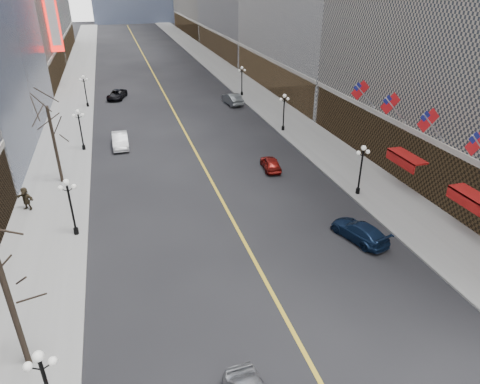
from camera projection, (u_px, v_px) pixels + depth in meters
sidewalk_east at (248, 89)px, 72.64m from camera, size 6.00×230.00×0.15m
sidewalk_west at (74, 101)px, 65.63m from camera, size 6.00×230.00×0.15m
lane_line at (158, 82)px, 77.71m from camera, size 0.25×200.00×0.02m
streetlamp_east_1 at (361, 165)px, 36.62m from camera, size 1.26×0.44×4.52m
streetlamp_east_2 at (284, 108)px, 52.00m from camera, size 1.26×0.44×4.52m
streetlamp_east_3 at (242, 78)px, 67.38m from camera, size 1.26×0.44×4.52m
streetlamp_west_0 at (46, 384)px, 17.03m from camera, size 1.26×0.44×4.52m
streetlamp_west_1 at (70, 201)px, 30.71m from camera, size 1.26×0.44×4.52m
streetlamp_west_2 at (80, 126)px, 46.09m from camera, size 1.26×0.44×4.52m
streetlamp_west_3 at (85, 88)px, 61.47m from camera, size 1.26×0.44×4.52m
flag_2 at (479, 144)px, 28.66m from camera, size 2.87×0.12×2.87m
flag_3 at (430, 122)px, 32.94m from camera, size 2.87×0.12×2.87m
flag_4 at (392, 105)px, 37.21m from camera, size 2.87×0.12×2.87m
flag_5 at (362, 92)px, 41.48m from camera, size 2.87×0.12×2.87m
awning_b at (473, 198)px, 30.78m from camera, size 1.40×4.00×0.93m
awning_c at (405, 157)px, 37.61m from camera, size 1.40×4.00×0.93m
theatre_marquee at (51, 13)px, 68.28m from camera, size 2.00×0.55×12.00m
tree_west_far at (49, 118)px, 37.31m from camera, size 3.60×3.60×7.92m
car_nb_mid at (120, 140)px, 48.08m from camera, size 1.70×4.83×1.59m
car_nb_far at (117, 94)px, 66.81m from camera, size 3.64×5.38×1.37m
car_sb_near at (360, 231)px, 31.28m from camera, size 3.15×5.10×1.38m
car_sb_mid at (271, 163)px, 42.59m from camera, size 1.95×3.98×1.31m
car_sb_far at (232, 99)px, 63.93m from camera, size 2.30×5.20×1.66m
ped_west_far at (26, 198)px, 34.90m from camera, size 1.80×1.47×1.97m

